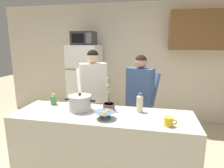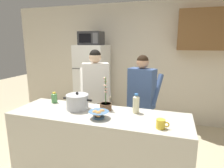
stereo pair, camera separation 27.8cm
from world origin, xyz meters
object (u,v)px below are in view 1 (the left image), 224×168
bottle_mid_counter (140,103)px  potted_orchid (109,105)px  person_by_sink (140,93)px  cooking_pot (80,103)px  coffee_mug (169,122)px  person_near_pot (93,88)px  refrigerator (86,84)px  bottle_near_edge (54,99)px  bread_bowl (105,114)px  microwave (84,38)px

bottle_mid_counter → potted_orchid: size_ratio=0.57×
person_by_sink → potted_orchid: (-0.35, -0.69, 0.01)m
cooking_pot → coffee_mug: cooking_pot is taller
person_near_pot → coffee_mug: size_ratio=12.59×
refrigerator → bottle_mid_counter: size_ratio=7.12×
refrigerator → cooking_pot: size_ratio=4.28×
refrigerator → person_by_sink: (1.26, -1.01, 0.13)m
person_by_sink → bottle_near_edge: bearing=-151.1°
coffee_mug → potted_orchid: potted_orchid is taller
bottle_near_edge → refrigerator: bearing=94.3°
bread_bowl → bottle_near_edge: bearing=157.0°
refrigerator → bread_bowl: size_ratio=7.29×
refrigerator → cooking_pot: (0.56, -1.78, 0.17)m
refrigerator → bottle_near_edge: (0.12, -1.64, 0.15)m
cooking_pot → potted_orchid: (0.35, 0.08, -0.03)m
cooking_pot → coffee_mug: (1.05, -0.26, -0.05)m
microwave → bread_bowl: size_ratio=2.06×
microwave → bread_bowl: bearing=-64.6°
bread_bowl → bottle_mid_counter: (0.37, 0.30, 0.07)m
person_by_sink → bottle_mid_counter: size_ratio=6.61×
person_near_pot → coffee_mug: (1.11, -0.99, -0.06)m
refrigerator → person_near_pot: 1.18m
bottle_near_edge → potted_orchid: potted_orchid is taller
microwave → person_by_sink: 1.82m
microwave → person_near_pot: (0.51, -1.03, -0.81)m
potted_orchid → microwave: bearing=118.6°
microwave → bottle_mid_counter: 2.26m
cooking_pot → bottle_mid_counter: bearing=7.7°
bread_bowl → bottle_near_edge: (-0.81, 0.34, 0.02)m
person_near_pot → bottle_mid_counter: person_near_pot is taller
coffee_mug → bottle_mid_counter: bottle_mid_counter is taller
bread_bowl → bottle_near_edge: 0.88m
refrigerator → microwave: (0.00, -0.02, 0.99)m
cooking_pot → bottle_mid_counter: bottle_mid_counter is taller
microwave → bottle_mid_counter: size_ratio=2.01×
refrigerator → coffee_mug: (1.62, -2.04, 0.12)m
potted_orchid → bottle_near_edge: bearing=175.6°
microwave → refrigerator: bearing=90.1°
person_near_pot → bottle_near_edge: (-0.39, -0.59, -0.03)m
refrigerator → bottle_near_edge: bearing=-85.7°
person_by_sink → bread_bowl: size_ratio=6.77×
bread_bowl → coffee_mug: bearing=-4.8°
refrigerator → bread_bowl: refrigerator is taller
microwave → bottle_near_edge: (0.12, -1.62, -0.84)m
coffee_mug → microwave: bearing=128.7°
refrigerator → potted_orchid: refrigerator is taller
person_near_pot → coffee_mug: bearing=-41.9°
bottle_near_edge → bottle_mid_counter: 1.18m
person_near_pot → bottle_mid_counter: size_ratio=6.91×
person_near_pot → person_by_sink: 0.75m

